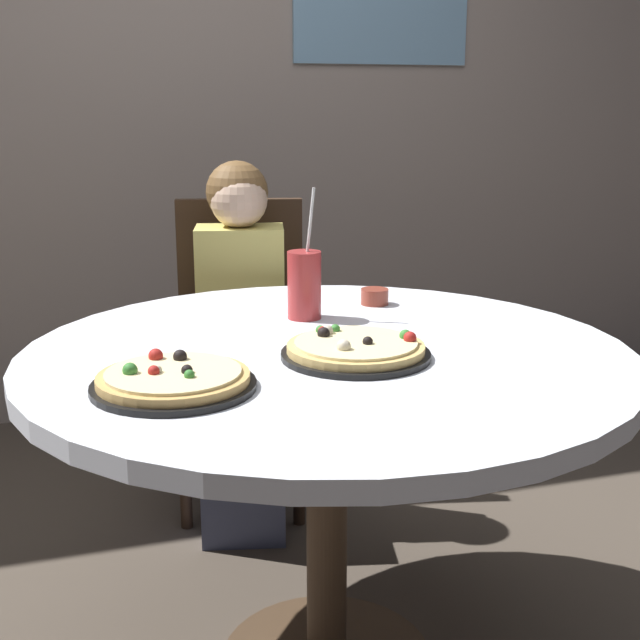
% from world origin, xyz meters
% --- Properties ---
extents(wall_with_window, '(5.20, 0.14, 2.90)m').
position_xyz_m(wall_with_window, '(0.00, 1.88, 1.45)').
color(wall_with_window, '#A8998E').
rests_on(wall_with_window, ground_plane).
extents(dining_table, '(1.27, 1.27, 0.75)m').
position_xyz_m(dining_table, '(0.00, 0.00, 0.66)').
color(dining_table, silver).
rests_on(dining_table, ground_plane).
extents(chair_wooden, '(0.48, 0.48, 0.95)m').
position_xyz_m(chair_wooden, '(0.02, 0.95, 0.53)').
color(chair_wooden, '#382619').
rests_on(chair_wooden, ground_plane).
extents(diner_child, '(0.33, 0.43, 1.08)m').
position_xyz_m(diner_child, '(-0.02, 0.77, 0.48)').
color(diner_child, '#3F4766').
rests_on(diner_child, ground_plane).
extents(pizza_veggie, '(0.30, 0.30, 0.05)m').
position_xyz_m(pizza_veggie, '(0.04, -0.07, 0.77)').
color(pizza_veggie, black).
rests_on(pizza_veggie, dining_table).
extents(pizza_cheese, '(0.30, 0.30, 0.05)m').
position_xyz_m(pizza_cheese, '(-0.34, -0.16, 0.77)').
color(pizza_cheese, black).
rests_on(pizza_cheese, dining_table).
extents(soda_cup, '(0.08, 0.08, 0.31)m').
position_xyz_m(soda_cup, '(0.03, 0.26, 0.83)').
color(soda_cup, '#B73333').
rests_on(soda_cup, dining_table).
extents(sauce_bowl, '(0.07, 0.07, 0.04)m').
position_xyz_m(sauce_bowl, '(0.24, 0.35, 0.77)').
color(sauce_bowl, brown).
rests_on(sauce_bowl, dining_table).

